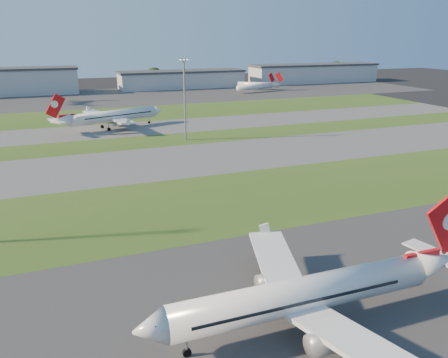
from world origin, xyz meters
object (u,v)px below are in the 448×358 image
airliner_taxiing (113,116)px  mini_jet_far (259,84)px  mini_jet_near (255,87)px  light_mast_centre (185,94)px  airliner_parked (306,295)px

airliner_taxiing → mini_jet_far: 137.01m
mini_jet_near → light_mast_centre: size_ratio=1.09×
airliner_parked → mini_jet_near: (89.26, 206.43, -1.02)m
light_mast_centre → airliner_parked: bearing=-98.2°
mini_jet_far → light_mast_centre: light_mast_centre is taller
airliner_parked → airliner_taxiing: size_ratio=1.00×
mini_jet_near → mini_jet_far: (7.40, 10.76, 0.00)m
airliner_parked → mini_jet_near: size_ratio=1.39×
airliner_taxiing → light_mast_centre: bearing=106.4°
airliner_parked → mini_jet_far: 237.74m
mini_jet_far → airliner_taxiing: bearing=-106.1°
airliner_taxiing → mini_jet_near: airliner_taxiing is taller
airliner_parked → mini_jet_far: bearing=66.5°
airliner_parked → mini_jet_near: 224.91m
mini_jet_far → light_mast_centre: (-82.52, -119.42, 11.53)m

